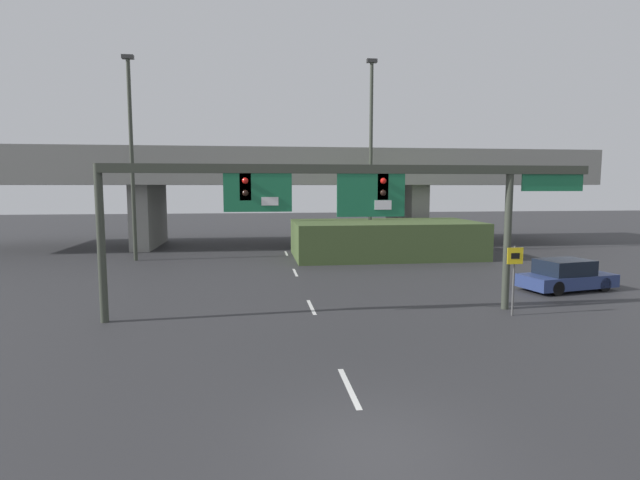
# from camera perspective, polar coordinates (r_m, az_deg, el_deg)

# --- Properties ---
(ground_plane) EXTENTS (160.00, 160.00, 0.00)m
(ground_plane) POSITION_cam_1_polar(r_m,az_deg,el_deg) (9.93, 6.42, -22.30)
(ground_plane) COLOR #2D2D30
(lane_markings) EXTENTS (0.14, 26.17, 0.01)m
(lane_markings) POSITION_cam_1_polar(r_m,az_deg,el_deg) (23.58, -2.08, -5.38)
(lane_markings) COLOR silver
(lane_markings) RESTS_ON ground
(signal_gantry) EXTENTS (18.02, 0.44, 5.50)m
(signal_gantry) POSITION_cam_1_polar(r_m,az_deg,el_deg) (18.09, 2.85, 5.52)
(signal_gantry) COLOR #383D33
(signal_gantry) RESTS_ON ground
(speed_limit_sign) EXTENTS (0.60, 0.11, 2.57)m
(speed_limit_sign) POSITION_cam_1_polar(r_m,az_deg,el_deg) (19.46, 21.31, -3.29)
(speed_limit_sign) COLOR #4C4C4C
(speed_limit_sign) RESTS_ON ground
(highway_light_pole_near) EXTENTS (0.70, 0.36, 12.71)m
(highway_light_pole_near) POSITION_cam_1_polar(r_m,az_deg,el_deg) (33.69, -20.73, 9.19)
(highway_light_pole_near) COLOR #383D33
(highway_light_pole_near) RESTS_ON ground
(highway_light_pole_far) EXTENTS (0.70, 0.36, 13.27)m
(highway_light_pole_far) POSITION_cam_1_polar(r_m,az_deg,el_deg) (35.03, 5.83, 9.89)
(highway_light_pole_far) COLOR #383D33
(highway_light_pole_far) RESTS_ON ground
(overpass_bridge) EXTENTS (49.06, 9.63, 7.51)m
(overpass_bridge) POSITION_cam_1_polar(r_m,az_deg,el_deg) (40.63, -4.44, 7.09)
(overpass_bridge) COLOR gray
(overpass_bridge) RESTS_ON ground
(grass_embankment) EXTENTS (12.19, 6.52, 2.38)m
(grass_embankment) POSITION_cam_1_polar(r_m,az_deg,el_deg) (33.76, 7.42, 0.12)
(grass_embankment) COLOR #42562D
(grass_embankment) RESTS_ON ground
(parked_sedan_near_right) EXTENTS (4.56, 2.65, 1.41)m
(parked_sedan_near_right) POSITION_cam_1_polar(r_m,az_deg,el_deg) (25.39, 26.28, -3.70)
(parked_sedan_near_right) COLOR navy
(parked_sedan_near_right) RESTS_ON ground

